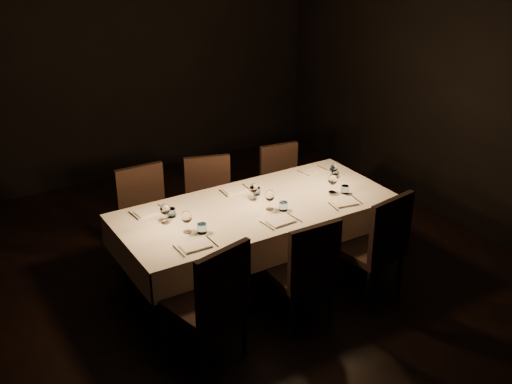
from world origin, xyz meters
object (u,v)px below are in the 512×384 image
chair_far_left (146,213)px  chair_far_right (282,182)px  chair_far_center (210,201)px  chair_near_left (212,300)px  chair_near_center (305,268)px  chair_near_right (377,243)px  dining_table (256,213)px

chair_far_left → chair_far_right: size_ratio=1.10×
chair_far_center → chair_near_left: bearing=-98.8°
chair_near_center → chair_near_right: chair_near_right is taller
chair_near_left → chair_far_left: 1.64m
dining_table → chair_near_right: chair_near_right is taller
chair_near_right → chair_far_left: size_ratio=1.05×
chair_near_left → dining_table: bearing=-150.3°
chair_near_center → chair_near_right: 0.75m
dining_table → chair_near_center: (-0.02, -0.81, -0.15)m
dining_table → chair_far_center: 0.77m
dining_table → chair_near_center: size_ratio=2.55×
chair_near_right → chair_far_left: (-1.47, 1.62, -0.03)m
chair_near_left → chair_far_right: (1.72, 1.66, -0.07)m
chair_far_center → chair_far_right: 0.91m
chair_far_left → chair_near_right: bearing=-47.1°
dining_table → chair_near_left: bearing=-136.6°
dining_table → chair_far_right: size_ratio=2.83×
chair_near_right → chair_far_right: size_ratio=1.16×
chair_near_right → chair_far_left: bearing=-56.3°
chair_near_left → chair_far_left: size_ratio=1.06×
chair_near_right → chair_far_right: bearing=-102.1°
chair_near_center → chair_far_center: chair_near_center is taller
chair_far_right → dining_table: bearing=-127.0°
chair_near_left → chair_far_left: (0.15, 1.64, -0.03)m
chair_near_left → chair_far_right: bearing=-149.7°
chair_near_right → chair_far_center: bearing=-71.3°
chair_near_left → chair_far_right: chair_near_left is taller
dining_table → chair_far_right: bearing=44.6°
chair_near_center → chair_far_left: 1.76m
chair_near_left → chair_near_right: size_ratio=1.01×
chair_near_center → chair_near_right: bearing=-179.2°
dining_table → chair_far_left: size_ratio=2.56×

